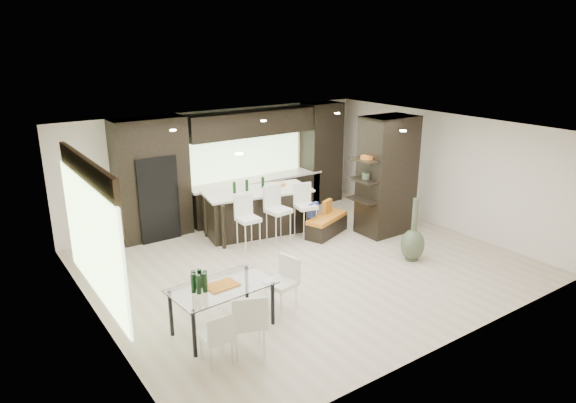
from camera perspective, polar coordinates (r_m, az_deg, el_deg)
ground at (r=10.40m, az=1.90°, el=-6.87°), size 8.00×8.00×0.00m
back_wall at (r=12.79m, az=-7.45°, el=4.09°), size 8.00×0.02×2.70m
left_wall at (r=8.30m, az=-20.82°, el=-4.50°), size 0.02×7.00×2.70m
right_wall at (r=12.64m, az=16.70°, el=3.33°), size 0.02×7.00×2.70m
ceiling at (r=9.60m, az=2.06°, el=7.95°), size 8.00×7.00×0.02m
window_left at (r=8.50m, az=-20.90°, el=-4.02°), size 0.04×3.20×1.90m
window_back at (r=12.99m, az=-5.05°, el=5.29°), size 3.40×0.04×1.20m
stone_accent at (r=8.23m, az=-21.38°, el=1.87°), size 0.08×3.00×0.80m
ceiling_spots at (r=9.80m, az=1.18°, el=8.04°), size 4.00×3.00×0.02m
back_cabinetry at (r=12.74m, az=-4.77°, el=4.13°), size 6.80×0.68×2.70m
refrigerator at (r=11.83m, az=-14.68°, el=0.53°), size 0.90×0.68×1.90m
partition_column at (r=11.87m, az=10.94°, el=2.85°), size 1.20×0.80×2.70m
kitchen_island at (r=11.88m, az=-3.37°, el=-1.08°), size 2.59×1.47×1.02m
stool_left at (r=10.84m, az=-4.42°, el=-3.08°), size 0.44×0.44×0.98m
stool_mid at (r=11.19m, az=-1.08°, el=-2.17°), size 0.52×0.52×1.05m
stool_right at (r=11.62m, az=1.96°, el=-1.59°), size 0.51×0.51×0.98m
bench at (r=11.83m, az=4.32°, el=-2.64°), size 1.26×0.85×0.45m
floor_vase at (r=10.62m, az=13.79°, el=-3.06°), size 0.51×0.51×1.31m
dining_table at (r=8.10m, az=-7.26°, el=-11.65°), size 1.61×0.98×0.74m
chair_near at (r=7.47m, az=-4.47°, el=-13.49°), size 0.64×0.64×0.92m
chair_far at (r=7.36m, az=-8.00°, el=-14.92°), size 0.42×0.42×0.75m
chair_end at (r=8.56m, az=-0.78°, el=-9.46°), size 0.54×0.54×0.83m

